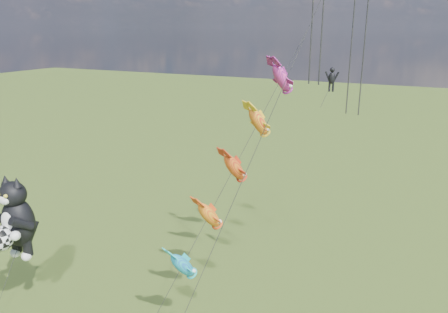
% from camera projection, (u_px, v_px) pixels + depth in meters
% --- Properties ---
extents(cat_kite_rig, '(2.81, 4.30, 10.54)m').
position_uv_depth(cat_kite_rig, '(14.00, 220.00, 29.03)').
color(cat_kite_rig, brown).
rests_on(cat_kite_rig, ground).
extents(fish_windsock_rig, '(6.04, 14.87, 19.61)m').
position_uv_depth(fish_windsock_rig, '(234.00, 168.00, 28.52)').
color(fish_windsock_rig, brown).
rests_on(fish_windsock_rig, ground).
extents(parafoil_rig, '(7.63, 16.33, 27.54)m').
position_uv_depth(parafoil_rig, '(331.00, 48.00, 24.80)').
color(parafoil_rig, brown).
rests_on(parafoil_rig, ground).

